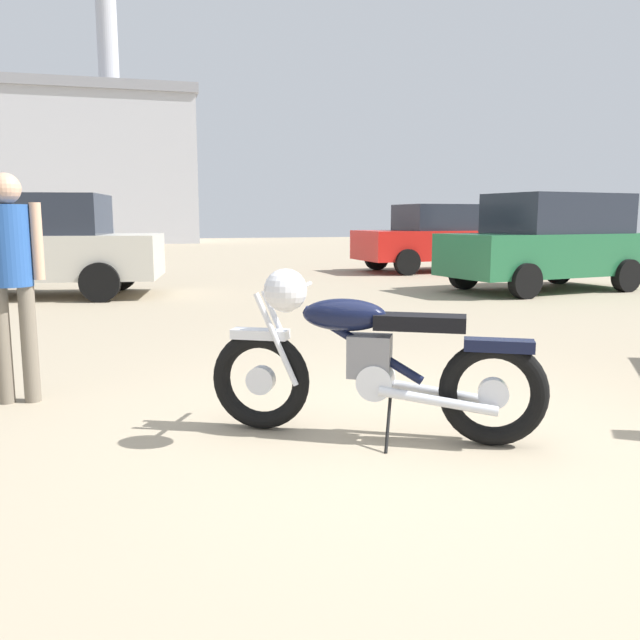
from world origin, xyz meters
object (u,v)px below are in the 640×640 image
(pale_sedan_back, at_px, (549,241))
(bystander, at_px, (10,264))
(blue_hatchback_right, at_px, (10,242))
(dark_sedan_left, at_px, (38,234))
(white_estate_far, at_px, (440,238))
(vintage_motorcycle, at_px, (364,360))

(pale_sedan_back, bearing_deg, bystander, 23.85)
(blue_hatchback_right, height_order, dark_sedan_left, dark_sedan_left)
(pale_sedan_back, relative_size, dark_sedan_left, 1.02)
(blue_hatchback_right, xyz_separation_m, pale_sedan_back, (9.37, -1.88, -0.02))
(white_estate_far, relative_size, dark_sedan_left, 1.06)
(vintage_motorcycle, bearing_deg, white_estate_far, -89.72)
(vintage_motorcycle, bearing_deg, pale_sedan_back, -103.18)
(blue_hatchback_right, bearing_deg, dark_sedan_left, 102.05)
(blue_hatchback_right, distance_m, pale_sedan_back, 9.55)
(vintage_motorcycle, height_order, white_estate_far, white_estate_far)
(white_estate_far, xyz_separation_m, blue_hatchback_right, (-9.55, -2.73, 0.10))
(bystander, relative_size, pale_sedan_back, 0.41)
(vintage_motorcycle, bearing_deg, bystander, -4.83)
(white_estate_far, xyz_separation_m, pale_sedan_back, (-0.19, -4.60, 0.08))
(white_estate_far, distance_m, pale_sedan_back, 4.61)
(blue_hatchback_right, distance_m, dark_sedan_left, 6.39)
(white_estate_far, relative_size, pale_sedan_back, 1.04)
(bystander, xyz_separation_m, blue_hatchback_right, (-0.94, 7.05, -0.08))
(bystander, bearing_deg, vintage_motorcycle, 60.22)
(white_estate_far, height_order, blue_hatchback_right, blue_hatchback_right)
(white_estate_far, distance_m, blue_hatchback_right, 9.93)
(vintage_motorcycle, xyz_separation_m, dark_sedan_left, (-3.28, 14.93, 0.43))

